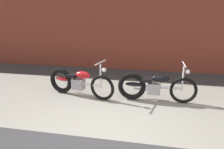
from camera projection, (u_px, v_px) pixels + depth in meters
name	position (u px, v px, depth m)	size (l,w,h in m)	color
ground_plane	(104.00, 139.00, 3.89)	(80.00, 80.00, 0.00)	#38383A
sidewalk_slab	(119.00, 101.00, 5.54)	(36.00, 3.50, 0.01)	gray
brick_building_wall	(135.00, 9.00, 8.12)	(36.00, 0.50, 4.67)	brown
motorcycle_red	(76.00, 82.00, 5.83)	(1.98, 0.73, 1.03)	black
motorcycle_black	(151.00, 86.00, 5.47)	(2.01, 0.58, 1.03)	black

